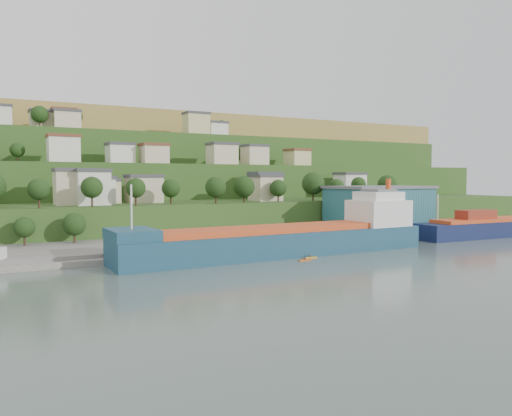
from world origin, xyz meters
TOP-DOWN VIEW (x-y plane):
  - ground at (0.00, 0.00)m, footprint 500.00×500.00m
  - quay at (20.00, 28.00)m, footprint 220.00×26.00m
  - hillside at (-0.02, 168.70)m, footprint 360.00×211.29m
  - cargo_ship_near at (4.39, 8.03)m, footprint 74.61×13.03m
  - cargo_ship_far at (80.84, 9.34)m, footprint 59.16×12.49m
  - warehouse at (51.21, 30.44)m, footprint 31.43×19.71m
  - dinghy at (-46.44, 18.33)m, footprint 4.05×1.72m
  - kayak_orange at (2.85, -0.69)m, footprint 3.18×1.05m
  - kayak_yellow at (5.56, 1.33)m, footprint 3.27×0.76m

SIDE VIEW (x-z plane):
  - ground at x=0.00m, z-range 0.00..0.00m
  - quay at x=20.00m, z-range -2.00..2.00m
  - hillside at x=-0.02m, z-range -47.92..48.08m
  - kayak_orange at x=2.85m, z-range -0.16..0.62m
  - kayak_yellow at x=5.56m, z-range -0.17..0.64m
  - dinghy at x=-46.44m, z-range 1.20..1.99m
  - cargo_ship_far at x=80.84m, z-range -5.46..10.51m
  - cargo_ship_near at x=4.39m, z-range -6.51..12.62m
  - warehouse at x=51.21m, z-range 2.03..14.83m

